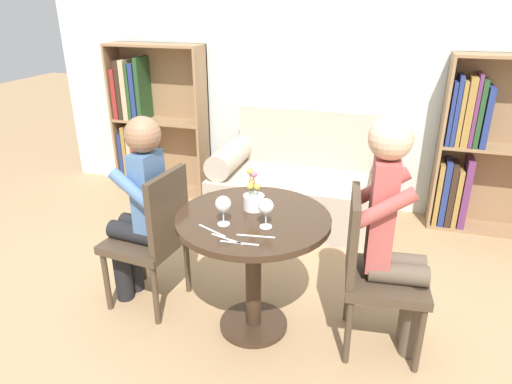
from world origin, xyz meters
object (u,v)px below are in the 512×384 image
at_px(chair_left, 154,234).
at_px(bookshelf_right, 480,149).
at_px(wine_glass_left, 223,204).
at_px(person_right, 394,233).
at_px(person_left, 139,208).
at_px(wine_glass_right, 266,207).
at_px(bookshelf_left, 149,123).
at_px(chair_right, 373,267).
at_px(couch, 306,185).
at_px(flower_vase, 254,198).

bearing_deg(chair_left, bookshelf_right, 137.12).
bearing_deg(wine_glass_left, person_right, 13.82).
distance_m(person_left, wine_glass_right, 0.87).
distance_m(person_left, person_right, 1.46).
xyz_separation_m(bookshelf_right, person_right, (-0.63, -1.71, 0.02)).
bearing_deg(chair_left, bookshelf_left, -144.22).
relative_size(bookshelf_left, chair_left, 1.58).
distance_m(bookshelf_right, wine_glass_right, 2.27).
relative_size(bookshelf_right, chair_right, 1.58).
distance_m(bookshelf_right, person_right, 1.82).
relative_size(bookshelf_left, person_left, 1.17).
distance_m(couch, wine_glass_left, 1.73).
bearing_deg(wine_glass_left, couch, 85.92).
relative_size(chair_left, flower_vase, 3.76).
bearing_deg(wine_glass_left, bookshelf_left, 128.29).
xyz_separation_m(couch, chair_left, (-0.64, -1.47, 0.18)).
distance_m(couch, chair_left, 1.61).
bearing_deg(flower_vase, couch, 88.99).
height_order(person_left, wine_glass_right, person_left).
height_order(chair_right, flower_vase, flower_vase).
height_order(bookshelf_left, person_right, bookshelf_left).
xyz_separation_m(bookshelf_left, wine_glass_left, (1.51, -1.91, 0.17)).
relative_size(person_right, wine_glass_right, 8.36).
xyz_separation_m(person_left, person_right, (1.46, 0.01, 0.05)).
bearing_deg(bookshelf_left, chair_left, -60.34).
bearing_deg(flower_vase, wine_glass_right, -56.73).
bearing_deg(chair_left, person_right, 97.17).
relative_size(chair_left, person_right, 0.69).
height_order(wine_glass_right, flower_vase, flower_vase).
height_order(bookshelf_right, chair_right, bookshelf_right).
relative_size(person_left, flower_vase, 5.05).
distance_m(person_right, wine_glass_right, 0.67).
height_order(chair_right, person_right, person_right).
distance_m(bookshelf_left, bookshelf_right, 2.98).
bearing_deg(chair_right, bookshelf_right, -28.66).
relative_size(bookshelf_right, person_left, 1.17).
height_order(chair_right, wine_glass_right, chair_right).
height_order(wine_glass_left, wine_glass_right, wine_glass_left).
relative_size(bookshelf_left, bookshelf_right, 1.00).
relative_size(chair_left, wine_glass_left, 5.72).
height_order(wine_glass_left, flower_vase, flower_vase).
xyz_separation_m(bookshelf_right, wine_glass_left, (-1.47, -1.92, 0.16)).
bearing_deg(bookshelf_left, person_left, -62.40).
bearing_deg(wine_glass_right, chair_left, 168.70).
relative_size(bookshelf_left, wine_glass_left, 9.04).
xyz_separation_m(chair_right, wine_glass_left, (-0.76, -0.19, 0.35)).
relative_size(couch, bookshelf_right, 1.08).
height_order(bookshelf_left, person_left, bookshelf_left).
relative_size(chair_left, wine_glass_right, 5.77).
distance_m(chair_right, person_right, 0.22).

